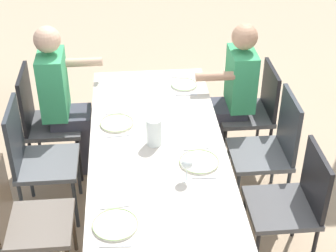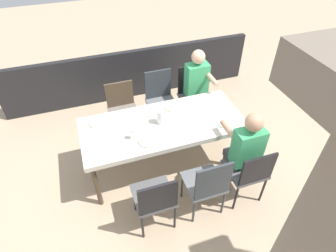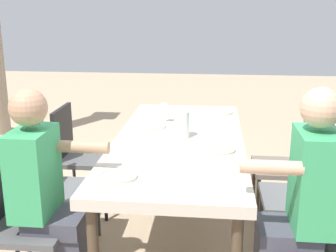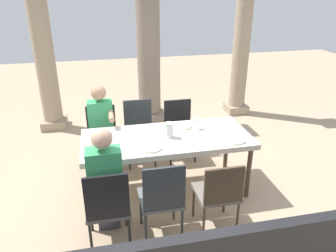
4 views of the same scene
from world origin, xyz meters
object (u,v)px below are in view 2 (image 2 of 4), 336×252
object	(u,v)px
diner_woman_green	(198,89)
water_pitcher	(161,118)
plate_2	(149,140)
wine_glass_2	(133,131)
chair_west_south	(192,92)
dining_table	(163,127)
plate_0	(226,123)
diner_man_white	(243,150)
chair_west_north	(249,171)
chair_east_south	(122,107)
plate_1	(174,107)
chair_mid_north	(207,183)
plate_3	(98,122)
chair_mid_south	(160,97)
chair_east_north	(155,198)

from	to	relation	value
diner_woman_green	water_pitcher	world-z (taller)	diner_woman_green
plate_2	wine_glass_2	bearing A→B (deg)	-31.79
chair_west_south	plate_2	distance (m)	1.56
dining_table	diner_woman_green	bearing A→B (deg)	-138.48
plate_0	wine_glass_2	distance (m)	1.19
chair_west_south	diner_man_white	xyz separation A→B (m)	(0.00, 1.55, 0.15)
diner_woman_green	dining_table	bearing A→B (deg)	41.52
chair_west_north	diner_man_white	xyz separation A→B (m)	(0.00, -0.20, 0.16)
chair_east_south	diner_man_white	bearing A→B (deg)	126.92
dining_table	plate_1	size ratio (longest dim) A/B	8.76
chair_west_south	chair_mid_north	bearing A→B (deg)	72.68
dining_table	chair_mid_north	bearing A→B (deg)	105.10
chair_west_north	diner_man_white	distance (m)	0.25
dining_table	chair_east_south	bearing A→B (deg)	-66.53
plate_1	plate_3	size ratio (longest dim) A/B	0.94
chair_west_south	plate_3	world-z (taller)	chair_west_south
dining_table	plate_2	xyz separation A→B (m)	(0.26, 0.25, 0.07)
chair_west_north	diner_man_white	size ratio (longest dim) A/B	0.70
diner_man_white	plate_1	bearing A→B (deg)	-59.90
chair_mid_south	chair_east_south	bearing A→B (deg)	0.61
chair_west_south	chair_mid_north	xyz separation A→B (m)	(0.55, 1.75, -0.00)
diner_woman_green	diner_man_white	bearing A→B (deg)	89.75
chair_mid_south	chair_east_north	xyz separation A→B (m)	(0.61, 1.74, -0.02)
chair_east_north	plate_1	bearing A→B (deg)	-118.36
dining_table	wine_glass_2	distance (m)	0.48
chair_west_north	chair_mid_north	world-z (taller)	chair_mid_north
chair_west_north	chair_east_north	bearing A→B (deg)	0.06
diner_man_white	plate_2	bearing A→B (deg)	-21.99
dining_table	water_pitcher	world-z (taller)	water_pitcher
chair_west_south	plate_0	bearing A→B (deg)	88.54
plate_3	plate_1	bearing A→B (deg)	179.18
plate_1	plate_2	size ratio (longest dim) A/B	0.93
chair_mid_north	wine_glass_2	bearing A→B (deg)	-47.79
diner_man_white	plate_1	size ratio (longest dim) A/B	5.34
dining_table	chair_west_north	size ratio (longest dim) A/B	2.36
chair_mid_south	chair_west_north	bearing A→B (deg)	107.40
diner_man_white	chair_mid_south	bearing A→B (deg)	-70.64
diner_man_white	wine_glass_2	size ratio (longest dim) A/B	7.81
chair_east_south	wine_glass_2	size ratio (longest dim) A/B	5.34
plate_1	chair_west_south	bearing A→B (deg)	-131.94
dining_table	diner_man_white	distance (m)	1.03
chair_east_north	chair_east_south	distance (m)	1.74
diner_man_white	wine_glass_2	bearing A→B (deg)	-23.40
plate_2	plate_1	bearing A→B (deg)	-133.69
chair_mid_south	chair_mid_north	bearing A→B (deg)	90.00
diner_woman_green	plate_0	world-z (taller)	diner_woman_green
chair_east_north	diner_woman_green	world-z (taller)	diner_woman_green
dining_table	chair_west_south	size ratio (longest dim) A/B	2.22
diner_man_white	plate_1	world-z (taller)	diner_man_white
chair_west_north	chair_west_south	distance (m)	1.74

